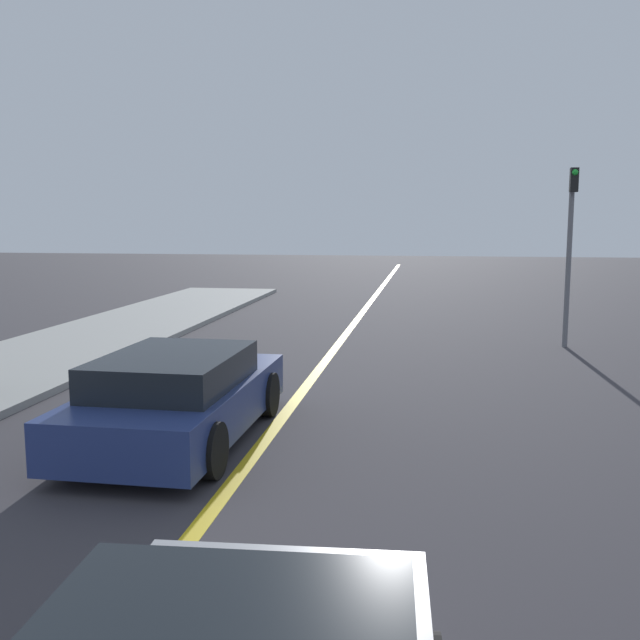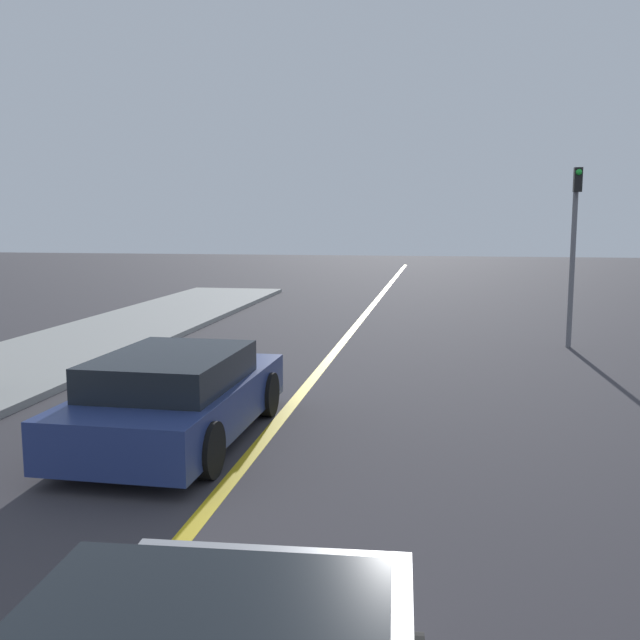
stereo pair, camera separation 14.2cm
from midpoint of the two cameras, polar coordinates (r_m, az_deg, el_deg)
road_center_line at (r=18.22m, az=2.30°, el=-1.47°), size 0.20×60.00×0.01m
sidewalk_left at (r=16.90m, az=-20.17°, el=-2.50°), size 3.74×29.14×0.13m
car_ahead_center at (r=9.97m, az=-10.96°, el=-6.02°), size 2.07×4.42×1.25m
traffic_light at (r=17.69m, az=19.86°, el=6.11°), size 0.18×0.40×4.19m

